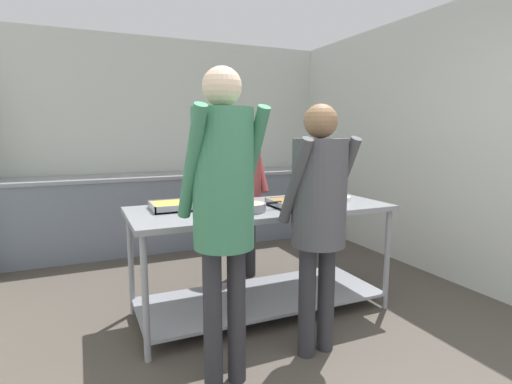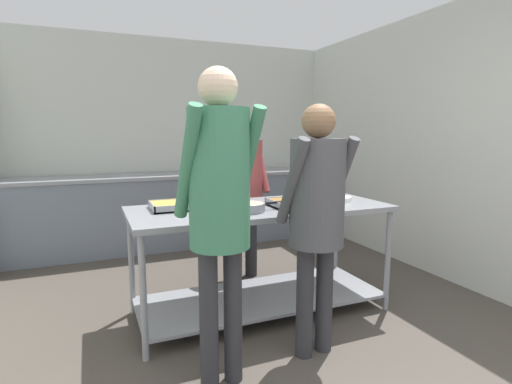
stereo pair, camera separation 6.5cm
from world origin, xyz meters
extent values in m
cube|color=silver|center=(0.00, 4.34, 1.32)|extent=(4.28, 0.06, 2.65)
cube|color=silver|center=(2.11, 2.17, 1.32)|extent=(0.06, 4.46, 2.65)
cube|color=slate|center=(0.00, 3.97, 0.44)|extent=(4.12, 0.62, 0.89)
cube|color=gray|center=(0.00, 3.97, 0.91)|extent=(4.12, 0.65, 0.04)
cube|color=black|center=(0.09, 3.97, 0.92)|extent=(0.46, 0.39, 0.02)
cube|color=gray|center=(0.11, 1.77, 0.85)|extent=(2.03, 0.84, 0.04)
cube|color=gray|center=(0.11, 1.77, 0.12)|extent=(1.95, 0.76, 0.02)
cylinder|color=gray|center=(-0.86, 1.40, 0.42)|extent=(0.04, 0.04, 0.83)
cylinder|color=gray|center=(1.07, 1.40, 0.42)|extent=(0.04, 0.04, 0.83)
cylinder|color=gray|center=(-0.86, 2.14, 0.42)|extent=(0.04, 0.04, 0.83)
cylinder|color=gray|center=(1.07, 2.14, 0.42)|extent=(0.04, 0.04, 0.83)
cube|color=gray|center=(-0.50, 1.93, 0.88)|extent=(0.42, 0.31, 0.01)
cube|color=gold|center=(-0.50, 1.93, 0.90)|extent=(0.40, 0.28, 0.04)
cube|color=gray|center=(-0.50, 1.78, 0.90)|extent=(0.42, 0.01, 0.05)
cube|color=gray|center=(-0.50, 2.07, 0.90)|extent=(0.42, 0.01, 0.05)
cube|color=gray|center=(-0.71, 1.93, 0.90)|extent=(0.01, 0.31, 0.05)
cube|color=gray|center=(-0.30, 1.93, 0.90)|extent=(0.01, 0.31, 0.05)
cylinder|color=gray|center=(-0.06, 1.62, 0.90)|extent=(0.25, 0.25, 0.06)
cylinder|color=beige|center=(-0.06, 1.62, 0.93)|extent=(0.22, 0.22, 0.01)
cylinder|color=black|center=(0.13, 1.62, 0.92)|extent=(0.14, 0.02, 0.02)
cube|color=gray|center=(0.42, 1.67, 0.88)|extent=(0.49, 0.33, 0.01)
cube|color=#9E6B33|center=(0.42, 1.67, 0.90)|extent=(0.47, 0.31, 0.04)
cube|color=gray|center=(0.42, 1.51, 0.90)|extent=(0.49, 0.01, 0.05)
cube|color=gray|center=(0.42, 1.83, 0.90)|extent=(0.49, 0.01, 0.05)
cube|color=gray|center=(0.18, 1.67, 0.90)|extent=(0.01, 0.33, 0.05)
cube|color=gray|center=(0.66, 1.67, 0.90)|extent=(0.01, 0.33, 0.05)
cylinder|color=white|center=(0.81, 1.75, 0.88)|extent=(0.23, 0.23, 0.01)
cylinder|color=white|center=(0.81, 1.75, 0.89)|extent=(0.23, 0.23, 0.01)
cylinder|color=white|center=(0.81, 1.75, 0.90)|extent=(0.23, 0.23, 0.01)
cylinder|color=#2D2D33|center=(-0.55, 0.98, 0.41)|extent=(0.11, 0.11, 0.82)
cylinder|color=#2D2D33|center=(-0.40, 1.00, 0.41)|extent=(0.11, 0.11, 0.82)
cylinder|color=#3D7F5B|center=(-0.65, 0.97, 1.29)|extent=(0.11, 0.34, 0.61)
cylinder|color=#3D7F5B|center=(-0.30, 1.01, 1.29)|extent=(0.11, 0.34, 0.61)
cylinder|color=#3D7F5B|center=(-0.48, 0.99, 1.20)|extent=(0.33, 0.33, 0.76)
sphere|color=beige|center=(-0.48, 0.99, 1.68)|extent=(0.21, 0.21, 0.21)
cylinder|color=#2D2D33|center=(0.11, 1.06, 0.37)|extent=(0.11, 0.11, 0.73)
cylinder|color=#2D2D33|center=(0.26, 1.07, 0.37)|extent=(0.11, 0.11, 0.73)
cylinder|color=#4C4C51|center=(0.00, 1.05, 1.15)|extent=(0.10, 0.31, 0.55)
cylinder|color=#4C4C51|center=(0.37, 1.08, 1.15)|extent=(0.10, 0.31, 0.55)
cylinder|color=#4C4C51|center=(0.18, 1.07, 1.07)|extent=(0.35, 0.35, 0.68)
sphere|color=#8C6647|center=(0.18, 1.07, 1.51)|extent=(0.21, 0.21, 0.21)
cylinder|color=#2D2D33|center=(0.34, 2.56, 0.36)|extent=(0.12, 0.12, 0.71)
cylinder|color=#2D2D33|center=(0.18, 2.55, 0.36)|extent=(0.12, 0.12, 0.71)
cylinder|color=#993D3D|center=(0.46, 2.57, 1.12)|extent=(0.09, 0.30, 0.54)
cylinder|color=#993D3D|center=(0.06, 2.54, 1.12)|extent=(0.09, 0.30, 0.54)
cylinder|color=#993D3D|center=(0.26, 2.56, 1.04)|extent=(0.37, 0.37, 0.66)
sphere|color=#8C6647|center=(0.26, 2.56, 1.48)|extent=(0.21, 0.21, 0.21)
cylinder|color=#23602D|center=(0.83, 3.92, 1.03)|extent=(0.07, 0.07, 0.20)
cone|color=#23602D|center=(0.83, 3.92, 1.17)|extent=(0.07, 0.07, 0.08)
cylinder|color=black|center=(0.83, 3.92, 1.22)|extent=(0.03, 0.03, 0.02)
camera|label=1|loc=(-1.18, -1.03, 1.45)|focal=28.00mm
camera|label=2|loc=(-1.12, -1.06, 1.45)|focal=28.00mm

